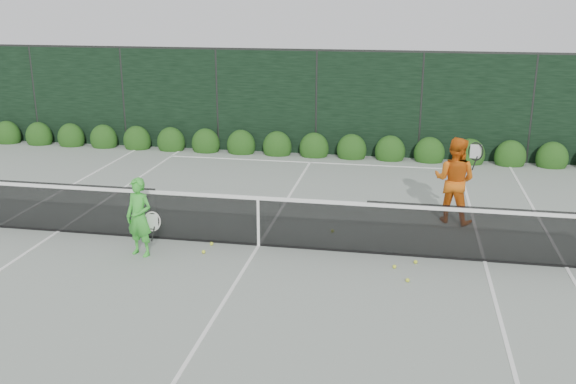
# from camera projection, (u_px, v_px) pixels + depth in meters

# --- Properties ---
(ground) EXTENTS (80.00, 80.00, 0.00)m
(ground) POSITION_uv_depth(u_px,v_px,m) (259.00, 246.00, 12.09)
(ground) COLOR gray
(ground) RESTS_ON ground
(tennis_net) EXTENTS (12.90, 0.10, 1.07)m
(tennis_net) POSITION_uv_depth(u_px,v_px,m) (257.00, 219.00, 11.94)
(tennis_net) COLOR black
(tennis_net) RESTS_ON ground
(player_woman) EXTENTS (0.65, 0.47, 1.44)m
(player_woman) POSITION_uv_depth(u_px,v_px,m) (139.00, 217.00, 11.47)
(player_woman) COLOR green
(player_woman) RESTS_ON ground
(player_man) EXTENTS (1.06, 0.95, 1.79)m
(player_man) POSITION_uv_depth(u_px,v_px,m) (454.00, 180.00, 13.14)
(player_man) COLOR orange
(player_man) RESTS_ON ground
(court_lines) EXTENTS (11.03, 23.83, 0.01)m
(court_lines) POSITION_uv_depth(u_px,v_px,m) (259.00, 245.00, 12.09)
(court_lines) COLOR white
(court_lines) RESTS_ON ground
(windscreen_fence) EXTENTS (32.00, 21.07, 3.06)m
(windscreen_fence) POSITION_uv_depth(u_px,v_px,m) (214.00, 217.00, 9.10)
(windscreen_fence) COLOR black
(windscreen_fence) RESTS_ON ground
(hedge_row) EXTENTS (31.66, 0.65, 0.94)m
(hedge_row) POSITION_uv_depth(u_px,v_px,m) (314.00, 148.00, 18.74)
(hedge_row) COLOR #12390F
(hedge_row) RESTS_ON ground
(tennis_balls) EXTENTS (3.88, 2.14, 0.07)m
(tennis_balls) POSITION_uv_depth(u_px,v_px,m) (324.00, 255.00, 11.58)
(tennis_balls) COLOR #CEDD31
(tennis_balls) RESTS_ON ground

